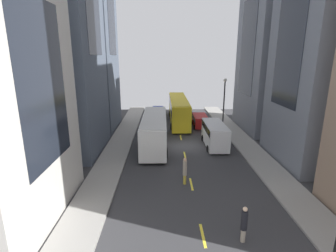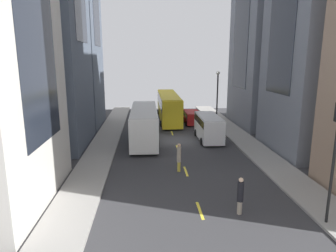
{
  "view_description": "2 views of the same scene",
  "coord_description": "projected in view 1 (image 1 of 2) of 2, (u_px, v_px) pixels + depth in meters",
  "views": [
    {
      "loc": [
        -2.19,
        -27.31,
        9.64
      ],
      "look_at": [
        -1.64,
        -0.46,
        2.4
      ],
      "focal_mm": 27.79,
      "sensor_mm": 36.0,
      "label": 1
    },
    {
      "loc": [
        -2.87,
        -30.11,
        8.18
      ],
      "look_at": [
        -0.59,
        1.35,
        1.21
      ],
      "focal_mm": 32.21,
      "sensor_mm": 36.0,
      "label": 2
    }
  ],
  "objects": [
    {
      "name": "lane_stripe_7",
      "position": [
        174.0,
        109.0,
        49.18
      ],
      "size": [
        0.16,
        2.0,
        0.01
      ],
      "primitive_type": "cube",
      "color": "yellow",
      "rests_on": "ground"
    },
    {
      "name": "lane_stripe_4",
      "position": [
        181.0,
        137.0,
        31.81
      ],
      "size": [
        0.16,
        2.0,
        0.01
      ],
      "primitive_type": "cube",
      "color": "yellow",
      "rests_on": "ground"
    },
    {
      "name": "building_east_2",
      "position": [
        286.0,
        48.0,
        32.97
      ],
      "size": [
        10.02,
        10.05,
        21.33
      ],
      "color": "slate",
      "rests_on": "ground"
    },
    {
      "name": "ground_plane",
      "position": [
        183.0,
        146.0,
        28.91
      ],
      "size": [
        40.82,
        40.82,
        0.0
      ],
      "primitive_type": "plane",
      "color": "#333335"
    },
    {
      "name": "car_blue_0",
      "position": [
        158.0,
        112.0,
        41.72
      ],
      "size": [
        1.92,
        4.7,
        1.53
      ],
      "color": "#2338AD",
      "rests_on": "ground"
    },
    {
      "name": "lane_stripe_6",
      "position": [
        176.0,
        116.0,
        43.39
      ],
      "size": [
        0.16,
        2.0,
        0.01
      ],
      "primitive_type": "cube",
      "color": "yellow",
      "rests_on": "ground"
    },
    {
      "name": "delivery_van_white",
      "position": [
        215.0,
        133.0,
        28.36
      ],
      "size": [
        2.25,
        5.85,
        2.58
      ],
      "color": "white",
      "rests_on": "ground"
    },
    {
      "name": "pedestrian_walking_far",
      "position": [
        244.0,
        223.0,
        13.69
      ],
      "size": [
        0.35,
        0.35,
        2.09
      ],
      "rotation": [
        0.0,
        0.0,
        5.04
      ],
      "color": "gray",
      "rests_on": "ground"
    },
    {
      "name": "lane_stripe_5",
      "position": [
        178.0,
        125.0,
        37.6
      ],
      "size": [
        0.16,
        2.0,
        0.01
      ],
      "primitive_type": "cube",
      "color": "yellow",
      "rests_on": "ground"
    },
    {
      "name": "pedestrian_crossing_mid",
      "position": [
        185.0,
        170.0,
        19.94
      ],
      "size": [
        0.31,
        0.31,
        2.16
      ],
      "rotation": [
        0.0,
        0.0,
        5.72
      ],
      "color": "gold",
      "rests_on": "ground"
    },
    {
      "name": "streetcar_yellow",
      "position": [
        179.0,
        108.0,
        38.81
      ],
      "size": [
        2.7,
        13.7,
        3.59
      ],
      "color": "yellow",
      "rests_on": "ground"
    },
    {
      "name": "lane_stripe_3",
      "position": [
        185.0,
        156.0,
        26.01
      ],
      "size": [
        0.16,
        2.0,
        0.01
      ],
      "primitive_type": "cube",
      "color": "yellow",
      "rests_on": "ground"
    },
    {
      "name": "city_bus_white",
      "position": [
        154.0,
        128.0,
        28.42
      ],
      "size": [
        2.8,
        11.27,
        3.35
      ],
      "color": "silver",
      "rests_on": "ground"
    },
    {
      "name": "lane_stripe_2",
      "position": [
        191.0,
        184.0,
        20.22
      ],
      "size": [
        0.16,
        2.0,
        0.01
      ],
      "primitive_type": "cube",
      "color": "yellow",
      "rests_on": "ground"
    },
    {
      "name": "lane_stripe_1",
      "position": [
        203.0,
        235.0,
        14.43
      ],
      "size": [
        0.16,
        2.0,
        0.01
      ],
      "primitive_type": "cube",
      "color": "yellow",
      "rests_on": "ground"
    },
    {
      "name": "car_red_1",
      "position": [
        200.0,
        120.0,
        36.5
      ],
      "size": [
        2.05,
        4.31,
        1.6
      ],
      "color": "red",
      "rests_on": "ground"
    },
    {
      "name": "sidewalk_west",
      "position": [
        119.0,
        145.0,
        28.75
      ],
      "size": [
        2.7,
        44.0,
        0.15
      ],
      "primitive_type": "cube",
      "color": "gray",
      "rests_on": "ground"
    },
    {
      "name": "streetlamp_near",
      "position": [
        224.0,
        97.0,
        35.46
      ],
      "size": [
        0.44,
        0.44,
        6.59
      ],
      "color": "black",
      "rests_on": "ground"
    },
    {
      "name": "sidewalk_east",
      "position": [
        246.0,
        145.0,
        29.03
      ],
      "size": [
        2.7,
        44.0,
        0.15
      ],
      "primitive_type": "cube",
      "color": "gray",
      "rests_on": "ground"
    }
  ]
}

